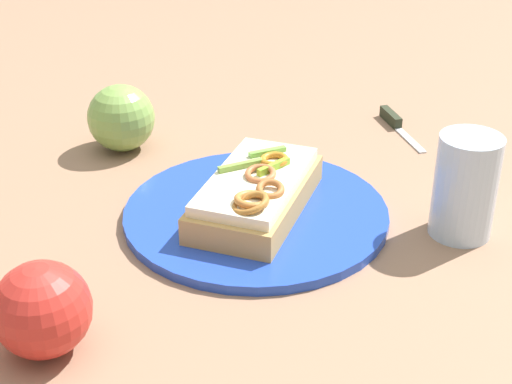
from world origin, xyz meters
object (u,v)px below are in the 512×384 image
plate (256,214)px  drinking_glass (465,186)px  apple_2 (121,118)px  apple_1 (42,309)px  knife (396,123)px  sandwich (256,193)px

plate → drinking_glass: (0.18, 0.09, 0.05)m
apple_2 → drinking_glass: bearing=5.0°
apple_1 → apple_2: size_ratio=0.96×
plate → apple_1: apple_1 is taller
apple_2 → knife: apple_2 is taller
apple_2 → drinking_glass: 0.41m
plate → apple_1: (-0.03, -0.26, 0.03)m
plate → knife: bearing=85.0°
knife → drinking_glass: bearing=-10.3°
sandwich → apple_2: bearing=63.5°
plate → apple_2: (-0.22, 0.05, 0.03)m
plate → apple_2: apple_2 is taller
plate → sandwich: (0.00, -0.00, 0.03)m
plate → drinking_glass: size_ratio=2.59×
drinking_glass → knife: (-0.16, 0.20, -0.05)m
apple_2 → knife: 0.34m
apple_1 → knife: (0.05, 0.54, -0.03)m
drinking_glass → knife: bearing=128.0°
apple_1 → knife: bearing=84.6°
knife → apple_2: bearing=-94.7°
apple_1 → knife: apple_1 is taller
sandwich → plate: bearing=29.9°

